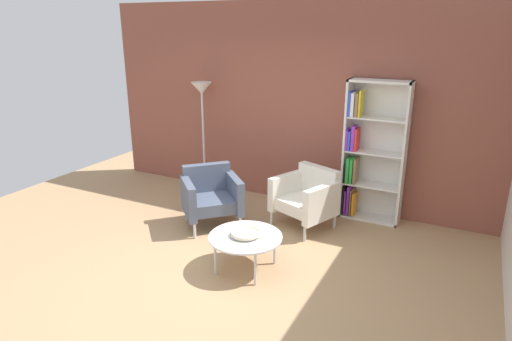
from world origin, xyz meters
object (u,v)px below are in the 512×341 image
Objects in this scene: coffee_table_low at (245,238)px; armchair_corner_red at (211,195)px; bookshelf_tall at (368,154)px; decorative_bowl at (245,233)px; floor_lamp_torchiere at (202,101)px; armchair_spare_guest at (307,197)px.

armchair_corner_red reaches higher than coffee_table_low.
bookshelf_tall is 2.19m from decorative_bowl.
bookshelf_tall reaches higher than floor_lamp_torchiere.
decorative_bowl is (-0.81, -1.98, -0.48)m from bookshelf_tall.
floor_lamp_torchiere is at bearing -173.16° from armchair_spare_guest.
decorative_bowl is (-0.00, 0.00, 0.06)m from coffee_table_low.
floor_lamp_torchiere is at bearing 81.28° from armchair_corner_red.
coffee_table_low is (-0.81, -1.98, -0.55)m from bookshelf_tall.
armchair_spare_guest reaches higher than coffee_table_low.
bookshelf_tall is 2.18m from armchair_corner_red.
bookshelf_tall is at bearing 2.59° from floor_lamp_torchiere.
bookshelf_tall is 2.37× the size of coffee_table_low.
bookshelf_tall reaches higher than decorative_bowl.
floor_lamp_torchiere is at bearing 132.94° from decorative_bowl.
floor_lamp_torchiere is (-1.73, 1.86, 1.01)m from decorative_bowl.
armchair_spare_guest is at bearing 81.52° from coffee_table_low.
bookshelf_tall is at bearing -12.20° from armchair_corner_red.
coffee_table_low is 0.46× the size of floor_lamp_torchiere.
bookshelf_tall is at bearing 67.70° from armchair_spare_guest.
armchair_spare_guest is at bearing -14.97° from floor_lamp_torchiere.
decorative_bowl is 1.36m from armchair_spare_guest.
armchair_spare_guest is (0.20, 1.35, -0.02)m from decorative_bowl.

